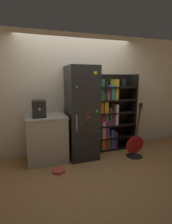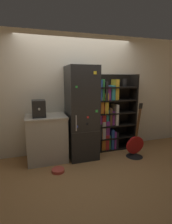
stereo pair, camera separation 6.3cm
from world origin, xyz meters
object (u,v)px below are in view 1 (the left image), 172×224
guitar (135,149)px  pet_bowl (59,170)px  refrigerator (81,113)px  espresso_machine (39,109)px  bookshelf (109,116)px

guitar → pet_bowl: bearing=-175.6°
refrigerator → pet_bowl: (-0.60, -0.53, -0.92)m
guitar → pet_bowl: 1.68m
espresso_machine → guitar: 2.17m
espresso_machine → pet_bowl: bearing=-63.3°
bookshelf → pet_bowl: bookshelf is taller
guitar → pet_bowl: guitar is taller
espresso_machine → bookshelf: bearing=7.3°
refrigerator → guitar: refrigerator is taller
pet_bowl → bookshelf: bearing=28.5°
espresso_machine → guitar: (1.92, -0.39, -0.92)m
guitar → refrigerator: bearing=159.3°
guitar → espresso_machine: bearing=168.7°
bookshelf → pet_bowl: size_ratio=7.61×
refrigerator → bookshelf: (0.72, 0.18, -0.15)m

